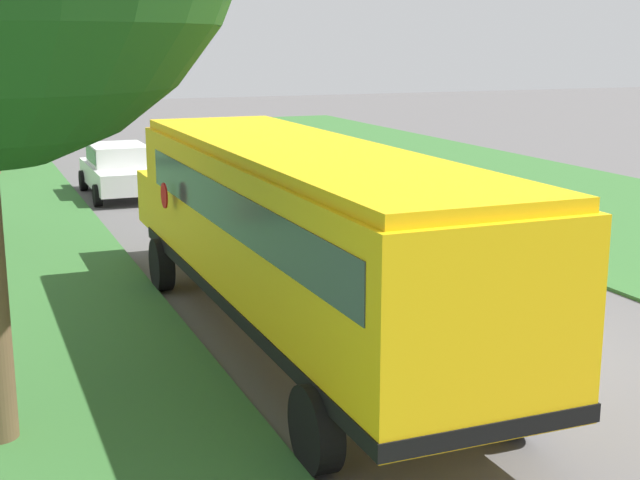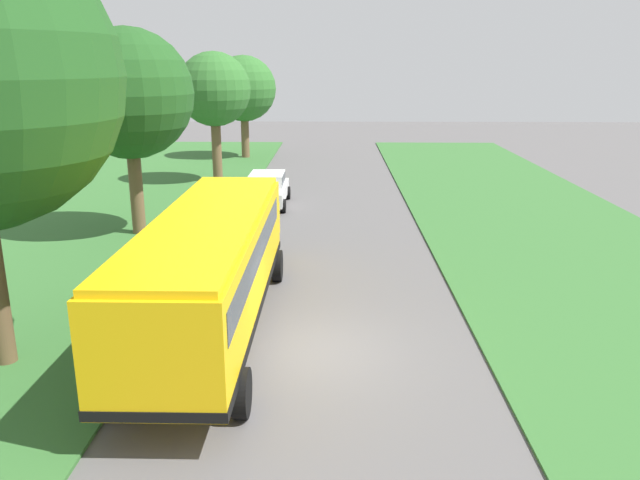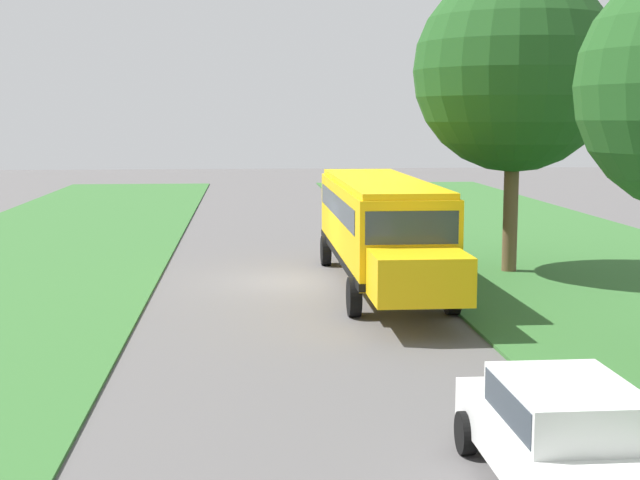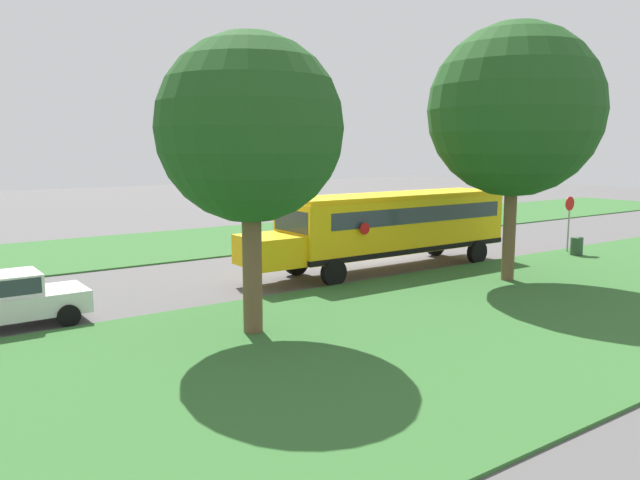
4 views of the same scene
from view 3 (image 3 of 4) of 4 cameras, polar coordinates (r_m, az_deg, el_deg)
name	(u,v)px [view 3 (image 3 of 4)]	position (r m, az deg, el deg)	size (l,w,h in m)	color
ground_plane	(290,281)	(27.23, -1.93, -2.64)	(120.00, 120.00, 0.00)	#565454
grass_verge	(607,275)	(29.46, 17.90, -2.14)	(12.00, 80.00, 0.08)	#33662D
school_bus	(380,222)	(26.13, 3.89, 1.17)	(2.84, 12.42, 3.16)	yellow
car_white_nearest	(564,431)	(12.36, 15.32, -11.74)	(2.02, 4.40, 1.56)	silver
oak_tree_beside_bus	(514,72)	(28.88, 12.29, 10.49)	(6.33, 6.33, 9.57)	brown
stop_sign	(393,198)	(35.92, 4.72, 2.68)	(0.08, 0.68, 2.74)	gray
trash_bin	(416,231)	(35.68, 6.14, 0.55)	(0.56, 0.56, 0.90)	#2D4C33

